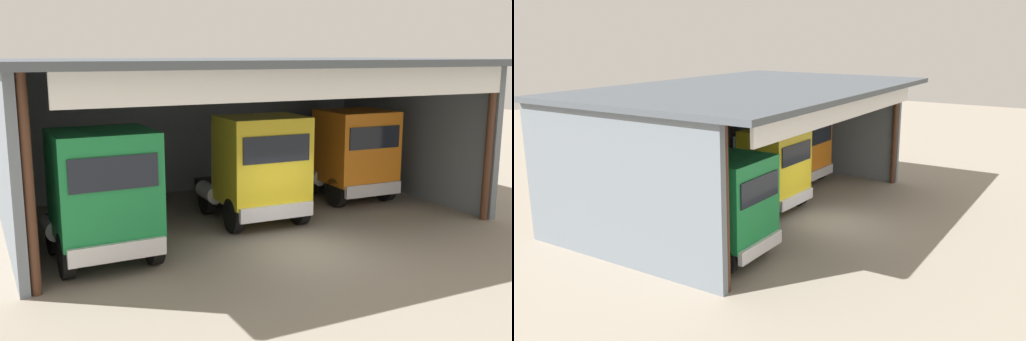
% 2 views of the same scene
% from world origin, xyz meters
% --- Properties ---
extents(ground_plane, '(80.00, 80.00, 0.00)m').
position_xyz_m(ground_plane, '(0.00, 0.00, 0.00)').
color(ground_plane, gray).
rests_on(ground_plane, ground).
extents(workshop_shed, '(15.03, 9.83, 5.21)m').
position_xyz_m(workshop_shed, '(0.00, 4.99, 3.65)').
color(workshop_shed, slate).
rests_on(workshop_shed, ground).
extents(truck_green_right_bay, '(2.68, 4.27, 3.50)m').
position_xyz_m(truck_green_right_bay, '(-5.12, 1.58, 1.86)').
color(truck_green_right_bay, '#197F3D').
rests_on(truck_green_right_bay, ground).
extents(truck_yellow_center_bay, '(2.76, 5.00, 3.48)m').
position_xyz_m(truck_yellow_center_bay, '(0.11, 3.20, 1.79)').
color(truck_yellow_center_bay, yellow).
rests_on(truck_yellow_center_bay, ground).
extents(truck_orange_left_bay, '(2.61, 4.28, 3.36)m').
position_xyz_m(truck_orange_left_bay, '(4.60, 4.33, 1.77)').
color(truck_orange_left_bay, orange).
rests_on(truck_orange_left_bay, ground).
extents(oil_drum, '(0.58, 0.58, 0.88)m').
position_xyz_m(oil_drum, '(2.15, 7.47, 0.44)').
color(oil_drum, '#B21E19').
rests_on(oil_drum, ground).
extents(tool_cart, '(0.90, 0.60, 1.00)m').
position_xyz_m(tool_cart, '(-2.10, 7.73, 0.50)').
color(tool_cart, black).
rests_on(tool_cart, ground).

